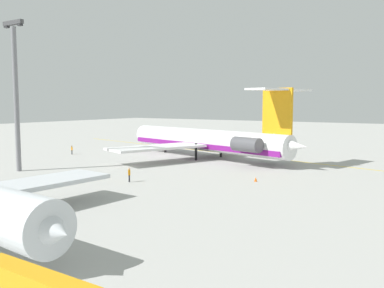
{
  "coord_description": "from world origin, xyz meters",
  "views": [
    {
      "loc": [
        -39.94,
        71.22,
        9.75
      ],
      "look_at": [
        -1.82,
        12.08,
        2.83
      ],
      "focal_mm": 38.72,
      "sensor_mm": 36.0,
      "label": 1
    }
  ],
  "objects_px": {
    "ground_crew_portside": "(191,139)",
    "light_mast": "(16,89)",
    "main_jetliner": "(209,140)",
    "safety_cone_nose": "(256,179)",
    "ground_crew_near_tail": "(72,149)",
    "ground_crew_near_nose": "(129,173)"
  },
  "relations": [
    {
      "from": "light_mast",
      "to": "ground_crew_portside",
      "type": "bearing_deg",
      "value": -88.77
    },
    {
      "from": "safety_cone_nose",
      "to": "light_mast",
      "type": "bearing_deg",
      "value": 19.01
    },
    {
      "from": "main_jetliner",
      "to": "ground_crew_portside",
      "type": "relative_size",
      "value": 24.36
    },
    {
      "from": "main_jetliner",
      "to": "ground_crew_near_nose",
      "type": "bearing_deg",
      "value": 111.73
    },
    {
      "from": "main_jetliner",
      "to": "ground_crew_portside",
      "type": "bearing_deg",
      "value": -35.51
    },
    {
      "from": "ground_crew_portside",
      "to": "light_mast",
      "type": "bearing_deg",
      "value": -170.42
    },
    {
      "from": "main_jetliner",
      "to": "safety_cone_nose",
      "type": "relative_size",
      "value": 74.07
    },
    {
      "from": "safety_cone_nose",
      "to": "light_mast",
      "type": "relative_size",
      "value": 0.03
    },
    {
      "from": "main_jetliner",
      "to": "ground_crew_near_tail",
      "type": "bearing_deg",
      "value": 34.91
    },
    {
      "from": "main_jetliner",
      "to": "ground_crew_near_nose",
      "type": "height_order",
      "value": "main_jetliner"
    },
    {
      "from": "ground_crew_portside",
      "to": "light_mast",
      "type": "distance_m",
      "value": 48.56
    },
    {
      "from": "main_jetliner",
      "to": "ground_crew_near_nose",
      "type": "distance_m",
      "value": 24.7
    },
    {
      "from": "safety_cone_nose",
      "to": "ground_crew_near_nose",
      "type": "bearing_deg",
      "value": 34.07
    },
    {
      "from": "ground_crew_portside",
      "to": "light_mast",
      "type": "relative_size",
      "value": 0.08
    },
    {
      "from": "main_jetliner",
      "to": "light_mast",
      "type": "distance_m",
      "value": 32.31
    },
    {
      "from": "ground_crew_near_tail",
      "to": "main_jetliner",
      "type": "bearing_deg",
      "value": -62.37
    },
    {
      "from": "main_jetliner",
      "to": "light_mast",
      "type": "bearing_deg",
      "value": 73.67
    },
    {
      "from": "light_mast",
      "to": "ground_crew_near_nose",
      "type": "bearing_deg",
      "value": -173.33
    },
    {
      "from": "ground_crew_near_nose",
      "to": "ground_crew_near_tail",
      "type": "distance_m",
      "value": 31.88
    },
    {
      "from": "safety_cone_nose",
      "to": "ground_crew_near_tail",
      "type": "bearing_deg",
      "value": -8.91
    },
    {
      "from": "ground_crew_near_nose",
      "to": "ground_crew_near_tail",
      "type": "height_order",
      "value": "ground_crew_near_nose"
    },
    {
      "from": "main_jetliner",
      "to": "ground_crew_near_nose",
      "type": "relative_size",
      "value": 22.39
    }
  ]
}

